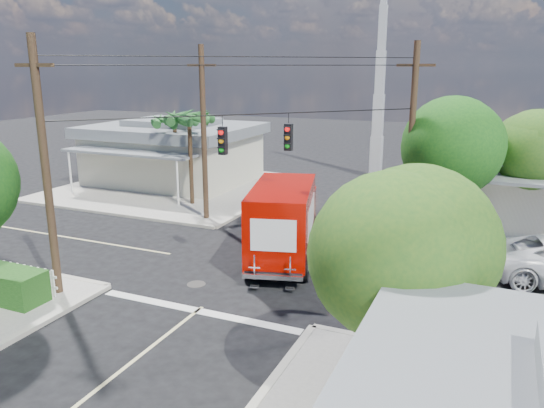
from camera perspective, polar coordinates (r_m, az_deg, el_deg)
The scene contains 14 objects.
ground at distance 21.79m, azimuth -2.11°, elevation -6.83°, with size 120.00×120.00×0.00m, color black.
sidewalk_ne at distance 30.27m, azimuth 26.54°, elevation -2.07°, with size 14.12×14.12×0.14m.
sidewalk_nw at distance 36.05m, azimuth -10.29°, elevation 1.76°, with size 14.12×14.12×0.14m.
road_markings at distance 20.57m, azimuth -3.90°, elevation -8.19°, with size 32.00×32.00×0.01m.
building_nw at distance 37.55m, azimuth -10.54°, elevation 5.60°, with size 10.80×10.20×4.30m.
radio_tower at distance 39.22m, azimuth 11.44°, elevation 10.97°, with size 0.80×0.80×17.00m.
tree_ne_front at distance 25.28m, azimuth 19.80°, elevation 6.50°, with size 4.21×4.14×6.66m.
tree_ne_back at distance 27.50m, azimuth 25.46°, elevation 5.32°, with size 3.77×3.66×5.82m.
tree_se at distance 11.84m, azimuth 13.45°, elevation -5.22°, with size 3.67×3.54×5.62m.
palm_nw_front at distance 30.63m, azimuth -8.91°, elevation 8.99°, with size 3.01×3.08×5.59m.
palm_nw_back at distance 33.00m, azimuth -10.46°, elevation 8.68°, with size 3.01×3.08×5.19m.
utility_poles at distance 22.66m, azimuth -4.10°, elevation 6.23°, with size 12.00×10.68×9.00m.
vending_boxes at distance 25.63m, azimuth 17.35°, elevation -2.55°, with size 1.90×0.50×1.10m.
delivery_truck at distance 22.46m, azimuth 1.32°, elevation -1.69°, with size 4.15×7.86×3.27m.
Camera 1 is at (8.81, -18.26, 7.99)m, focal length 35.00 mm.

